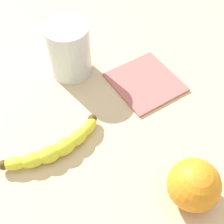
{
  "coord_description": "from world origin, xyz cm",
  "views": [
    {
      "loc": [
        35.9,
        -1.91,
        53.39
      ],
      "look_at": [
        -0.77,
        4.09,
        5.0
      ],
      "focal_mm": 48.9,
      "sensor_mm": 36.0,
      "label": 1
    }
  ],
  "objects": [
    {
      "name": "orange_fruit",
      "position": [
        17.76,
        14.41,
        7.37
      ],
      "size": [
        8.73,
        8.73,
        8.73
      ],
      "primitive_type": "sphere",
      "color": "orange",
      "rests_on": "wooden_tabletop"
    },
    {
      "name": "folded_napkin",
      "position": [
        -9.2,
        13.04,
        3.3
      ],
      "size": [
        18.71,
        18.33,
        0.6
      ],
      "primitive_type": "cube",
      "rotation": [
        0.0,
        0.0,
        0.41
      ],
      "color": "#BC6660",
      "rests_on": "wooden_tabletop"
    },
    {
      "name": "wooden_tabletop",
      "position": [
        0.0,
        0.0,
        1.5
      ],
      "size": [
        120.0,
        120.0,
        3.0
      ],
      "primitive_type": "cube",
      "color": "beige",
      "rests_on": "ground"
    },
    {
      "name": "banana",
      "position": [
        5.53,
        -7.62,
        4.59
      ],
      "size": [
        9.71,
        19.21,
        3.17
      ],
      "rotation": [
        0.0,
        0.0,
        1.96
      ],
      "color": "yellow",
      "rests_on": "wooden_tabletop"
    },
    {
      "name": "smoothie_glass",
      "position": [
        -15.88,
        -2.87,
        9.03
      ],
      "size": [
        9.4,
        9.4,
        12.17
      ],
      "color": "silver",
      "rests_on": "wooden_tabletop"
    }
  ]
}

